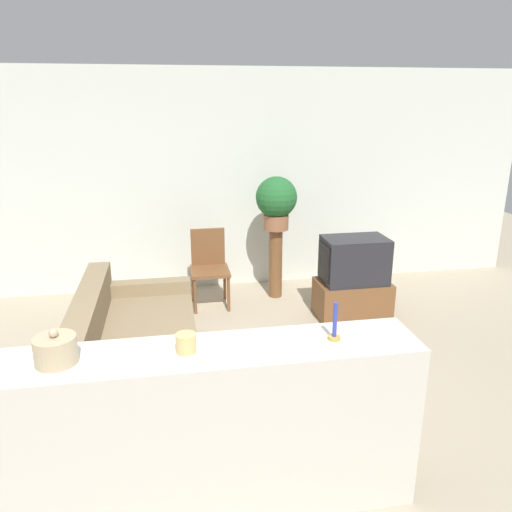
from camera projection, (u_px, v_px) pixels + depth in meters
The scene contains 12 objects.
ground_plane at pixel (202, 468), 3.30m from camera, with size 14.00×14.00×0.00m, color tan.
wall_back at pixel (178, 183), 6.11m from camera, with size 9.00×0.06×2.70m.
couch at pixel (135, 349), 4.27m from camera, with size 0.97×1.75×0.81m.
tv_stand at pixel (352, 299), 5.55m from camera, with size 0.79×0.48×0.41m.
television at pixel (354, 260), 5.41m from camera, with size 0.70×0.44×0.50m.
wooden_chair at pixel (209, 264), 5.80m from camera, with size 0.44×0.44×0.89m.
plant_stand at pixel (276, 263), 6.05m from camera, with size 0.16×0.16×0.85m.
potted_plant at pixel (276, 200), 5.81m from camera, with size 0.49×0.49×0.63m.
foreground_counter at pixel (203, 431), 2.86m from camera, with size 2.46×0.44×1.03m.
decorative_bowl at pixel (56, 350), 2.56m from camera, with size 0.22×0.22×0.19m.
candle_jar at pixel (186, 343), 2.67m from camera, with size 0.11×0.11×0.11m.
candlestick at pixel (335, 328), 2.80m from camera, with size 0.07×0.07×0.23m.
Camera 1 is at (-0.12, -2.74, 2.33)m, focal length 35.00 mm.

